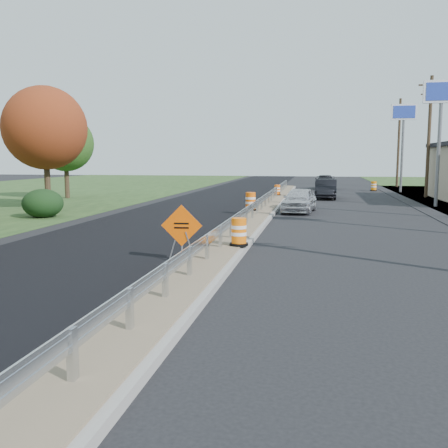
% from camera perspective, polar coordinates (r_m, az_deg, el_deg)
% --- Properties ---
extents(ground, '(140.00, 140.00, 0.00)m').
position_cam_1_polar(ground, '(18.21, 0.81, -2.23)').
color(ground, black).
rests_on(ground, ground).
extents(milled_overlay, '(7.20, 120.00, 0.01)m').
position_cam_1_polar(milled_overlay, '(28.83, -4.42, 1.37)').
color(milled_overlay, black).
rests_on(milled_overlay, ground).
extents(median, '(1.60, 55.00, 0.23)m').
position_cam_1_polar(median, '(26.03, 3.82, 0.94)').
color(median, gray).
rests_on(median, ground).
extents(guardrail, '(0.10, 46.15, 0.72)m').
position_cam_1_polar(guardrail, '(26.96, 4.08, 2.48)').
color(guardrail, silver).
rests_on(guardrail, median).
extents(pylon_sign_mid, '(2.20, 0.30, 7.90)m').
position_cam_1_polar(pylon_sign_mid, '(34.66, 23.57, 12.52)').
color(pylon_sign_mid, slate).
rests_on(pylon_sign_mid, ground).
extents(pylon_sign_north, '(2.20, 0.30, 7.90)m').
position_cam_1_polar(pylon_sign_north, '(48.38, 19.84, 11.10)').
color(pylon_sign_north, slate).
rests_on(pylon_sign_north, ground).
extents(utility_pole_nmid, '(1.90, 0.26, 9.40)m').
position_cam_1_polar(utility_pole_nmid, '(42.57, 22.38, 9.45)').
color(utility_pole_nmid, '#473523').
rests_on(utility_pole_nmid, ground).
extents(utility_pole_north, '(1.90, 0.26, 9.40)m').
position_cam_1_polar(utility_pole_north, '(57.34, 19.34, 8.94)').
color(utility_pole_north, '#473523').
rests_on(utility_pole_north, ground).
extents(hedge_north, '(2.09, 2.09, 1.52)m').
position_cam_1_polar(hedge_north, '(27.64, -20.00, 2.24)').
color(hedge_north, black).
rests_on(hedge_north, ground).
extents(tree_near_red, '(4.95, 4.95, 7.35)m').
position_cam_1_polar(tree_near_red, '(32.05, -19.78, 10.26)').
color(tree_near_red, '#473523').
rests_on(tree_near_red, ground).
extents(tree_near_back, '(4.29, 4.29, 6.37)m').
position_cam_1_polar(tree_near_back, '(40.47, -17.68, 8.76)').
color(tree_near_back, '#473523').
rests_on(tree_near_back, ground).
extents(caution_sign, '(1.24, 0.52, 1.71)m').
position_cam_1_polar(caution_sign, '(15.00, -4.84, -2.67)').
color(caution_sign, white).
rests_on(caution_sign, ground).
extents(barrel_median_near, '(0.62, 0.62, 0.91)m').
position_cam_1_polar(barrel_median_near, '(16.39, 1.72, -0.96)').
color(barrel_median_near, black).
rests_on(barrel_median_near, median).
extents(barrel_median_mid, '(0.68, 0.68, 1.00)m').
position_cam_1_polar(barrel_median_mid, '(27.47, 3.05, 2.55)').
color(barrel_median_mid, black).
rests_on(barrel_median_mid, median).
extents(barrel_median_far, '(0.55, 0.55, 0.81)m').
position_cam_1_polar(barrel_median_far, '(39.18, 6.11, 3.87)').
color(barrel_median_far, black).
rests_on(barrel_median_far, median).
extents(barrel_shoulder_far, '(0.63, 0.63, 0.92)m').
position_cam_1_polar(barrel_shoulder_far, '(49.82, 16.74, 4.15)').
color(barrel_shoulder_far, black).
rests_on(barrel_shoulder_far, ground).
extents(car_silver, '(2.14, 4.34, 1.42)m').
position_cam_1_polar(car_silver, '(29.00, 8.61, 2.74)').
color(car_silver, silver).
rests_on(car_silver, ground).
extents(car_dark_mid, '(1.73, 4.54, 1.48)m').
position_cam_1_polar(car_dark_mid, '(39.30, 11.60, 3.94)').
color(car_dark_mid, black).
rests_on(car_dark_mid, ground).
extents(car_dark_far, '(2.03, 4.91, 1.42)m').
position_cam_1_polar(car_dark_far, '(51.91, 11.46, 4.74)').
color(car_dark_far, black).
rests_on(car_dark_far, ground).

